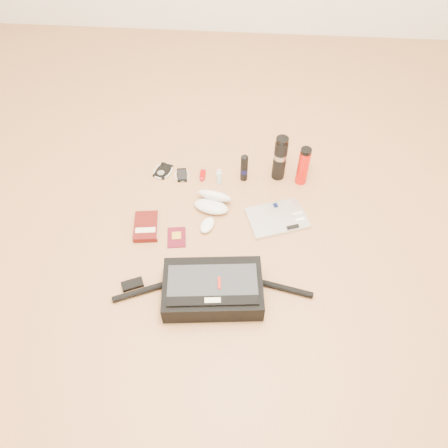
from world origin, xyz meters
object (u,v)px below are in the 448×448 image
object	(u,v)px
book	(146,226)
thermos_red	(303,166)
messenger_bag	(212,289)
laptop	(277,218)
thermos_black	(280,158)

from	to	relation	value
book	thermos_red	world-z (taller)	thermos_red
messenger_bag	laptop	bearing A→B (deg)	52.04
laptop	book	distance (m)	0.66
laptop	thermos_red	world-z (taller)	thermos_red
messenger_bag	laptop	xyz separation A→B (m)	(0.29, 0.45, -0.05)
messenger_bag	book	xyz separation A→B (m)	(-0.36, 0.35, -0.04)
messenger_bag	thermos_black	distance (m)	0.82
messenger_bag	book	bearing A→B (deg)	130.22
messenger_bag	thermos_red	distance (m)	0.84
thermos_red	laptop	bearing A→B (deg)	-114.48
book	thermos_black	size ratio (longest dim) A/B	0.71
laptop	thermos_red	size ratio (longest dim) A/B	1.46
laptop	thermos_red	xyz separation A→B (m)	(0.13, 0.28, 0.10)
laptop	book	bearing A→B (deg)	169.85
book	thermos_red	xyz separation A→B (m)	(0.77, 0.38, 0.10)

